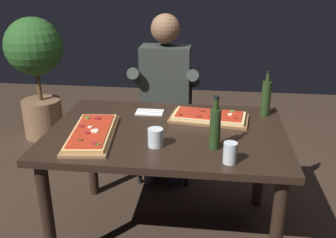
% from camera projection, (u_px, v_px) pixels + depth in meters
% --- Properties ---
extents(ground_plane, '(6.40, 6.40, 0.00)m').
position_uv_depth(ground_plane, '(167.00, 231.00, 2.53)').
color(ground_plane, '#38281E').
extents(dining_table, '(1.40, 0.96, 0.74)m').
position_uv_depth(dining_table, '(167.00, 144.00, 2.29)').
color(dining_table, black).
rests_on(dining_table, ground_plane).
extents(pizza_rectangular_front, '(0.51, 0.30, 0.05)m').
position_uv_depth(pizza_rectangular_front, '(209.00, 117.00, 2.40)').
color(pizza_rectangular_front, brown).
rests_on(pizza_rectangular_front, dining_table).
extents(pizza_rectangular_left, '(0.31, 0.58, 0.05)m').
position_uv_depth(pizza_rectangular_left, '(92.00, 133.00, 2.16)').
color(pizza_rectangular_left, olive).
rests_on(pizza_rectangular_left, dining_table).
extents(wine_bottle_dark, '(0.06, 0.06, 0.30)m').
position_uv_depth(wine_bottle_dark, '(266.00, 97.00, 2.44)').
color(wine_bottle_dark, '#233819').
rests_on(wine_bottle_dark, dining_table).
extents(oil_bottle_amber, '(0.06, 0.06, 0.29)m').
position_uv_depth(oil_bottle_amber, '(215.00, 127.00, 1.98)').
color(oil_bottle_amber, '#233819').
rests_on(oil_bottle_amber, dining_table).
extents(tumbler_near_camera, '(0.07, 0.07, 0.11)m').
position_uv_depth(tumbler_near_camera, '(230.00, 154.00, 1.86)').
color(tumbler_near_camera, silver).
rests_on(tumbler_near_camera, dining_table).
extents(tumbler_far_side, '(0.08, 0.08, 0.10)m').
position_uv_depth(tumbler_far_side, '(156.00, 138.00, 2.04)').
color(tumbler_far_side, silver).
rests_on(tumbler_far_side, dining_table).
extents(napkin_cutlery_set, '(0.18, 0.11, 0.01)m').
position_uv_depth(napkin_cutlery_set, '(150.00, 112.00, 2.52)').
color(napkin_cutlery_set, white).
rests_on(napkin_cutlery_set, dining_table).
extents(diner_chair, '(0.44, 0.44, 0.87)m').
position_uv_depth(diner_chair, '(167.00, 117.00, 3.15)').
color(diner_chair, black).
rests_on(diner_chair, ground_plane).
extents(seated_diner, '(0.53, 0.41, 1.33)m').
position_uv_depth(seated_diner, '(165.00, 92.00, 2.95)').
color(seated_diner, '#23232D').
rests_on(seated_diner, ground_plane).
extents(potted_plant_corner, '(0.56, 0.56, 1.22)m').
position_uv_depth(potted_plant_corner, '(36.00, 66.00, 3.72)').
color(potted_plant_corner, '#846042').
rests_on(potted_plant_corner, ground_plane).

